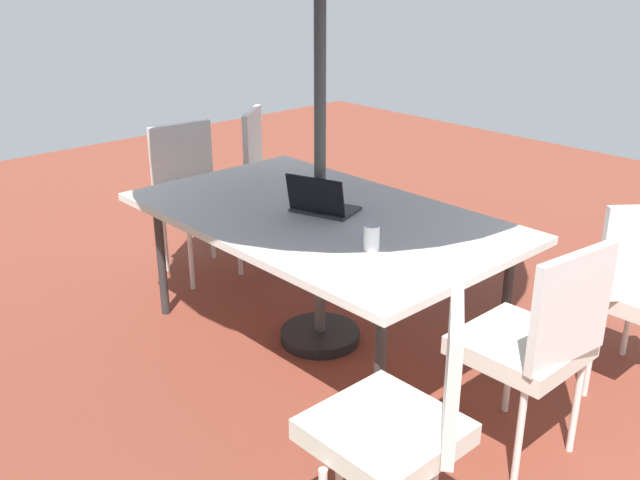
# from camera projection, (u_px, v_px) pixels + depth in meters

# --- Properties ---
(ground_plane) EXTENTS (10.00, 10.00, 0.02)m
(ground_plane) POSITION_uv_depth(u_px,v_px,m) (320.00, 341.00, 3.98)
(ground_plane) COLOR brown
(dining_table) EXTENTS (2.03, 1.22, 0.75)m
(dining_table) POSITION_uv_depth(u_px,v_px,m) (320.00, 221.00, 3.72)
(dining_table) COLOR white
(dining_table) RESTS_ON ground_plane
(chair_southwest) EXTENTS (0.58, 0.58, 0.98)m
(chair_southwest) POSITION_uv_depth(u_px,v_px,m) (627.00, 281.00, 3.40)
(chair_southwest) COLOR silver
(chair_southwest) RESTS_ON ground_plane
(chair_east) EXTENTS (0.48, 0.47, 0.98)m
(chair_east) POSITION_uv_depth(u_px,v_px,m) (194.00, 192.00, 4.67)
(chair_east) COLOR silver
(chair_east) RESTS_ON ground_plane
(chair_northwest) EXTENTS (0.58, 0.58, 0.98)m
(chair_northwest) POSITION_uv_depth(u_px,v_px,m) (404.00, 418.00, 2.39)
(chair_northwest) COLOR silver
(chair_northwest) RESTS_ON ground_plane
(chair_west) EXTENTS (0.49, 0.48, 0.98)m
(chair_west) POSITION_uv_depth(u_px,v_px,m) (534.00, 339.00, 2.88)
(chair_west) COLOR silver
(chair_west) RESTS_ON ground_plane
(chair_southeast) EXTENTS (0.58, 0.58, 0.98)m
(chair_southeast) POSITION_uv_depth(u_px,v_px,m) (274.00, 170.00, 5.16)
(chair_southeast) COLOR silver
(chair_southeast) RESTS_ON ground_plane
(laptop) EXTENTS (0.38, 0.34, 0.21)m
(laptop) POSITION_uv_depth(u_px,v_px,m) (322.00, 204.00, 3.69)
(laptop) COLOR #2D2D33
(laptop) RESTS_ON dining_table
(cup) EXTENTS (0.07, 0.07, 0.12)m
(cup) POSITION_uv_depth(u_px,v_px,m) (372.00, 238.00, 3.22)
(cup) COLOR white
(cup) RESTS_ON dining_table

